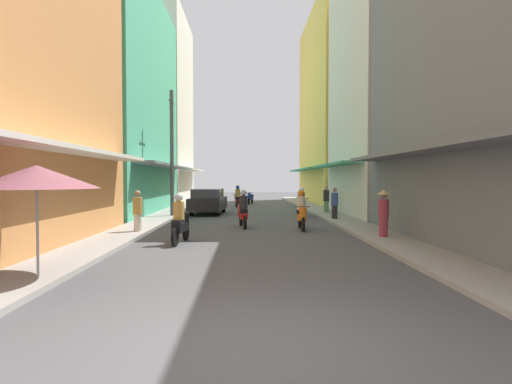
{
  "coord_description": "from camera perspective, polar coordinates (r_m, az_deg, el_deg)",
  "views": [
    {
      "loc": [
        -0.11,
        -4.97,
        2.02
      ],
      "look_at": [
        0.54,
        21.5,
        1.18
      ],
      "focal_mm": 29.07,
      "sensor_mm": 36.0,
      "label": 1
    }
  ],
  "objects": [
    {
      "name": "pedestrian_foreground",
      "position": [
        14.27,
        17.16,
        -2.6
      ],
      "size": [
        0.44,
        0.44,
        1.67
      ],
      "color": "#99333F",
      "rests_on": "ground"
    },
    {
      "name": "building_left_far",
      "position": [
        37.51,
        -14.19,
        10.87
      ],
      "size": [
        7.05,
        9.44,
        15.93
      ],
      "color": "silver",
      "rests_on": "ground"
    },
    {
      "name": "motorbike_white",
      "position": [
        22.09,
        6.35,
        -1.61
      ],
      "size": [
        0.75,
        1.74,
        1.58
      ],
      "color": "black",
      "rests_on": "ground"
    },
    {
      "name": "motorbike_orange",
      "position": [
        16.53,
        6.24,
        -2.76
      ],
      "size": [
        0.55,
        1.81,
        1.58
      ],
      "color": "black",
      "rests_on": "ground"
    },
    {
      "name": "parked_car",
      "position": [
        23.97,
        -6.61,
        -1.26
      ],
      "size": [
        1.99,
        4.19,
        1.45
      ],
      "color": "black",
      "rests_on": "ground"
    },
    {
      "name": "building_left_mid",
      "position": [
        26.24,
        -19.89,
        11.55
      ],
      "size": [
        7.05,
        12.9,
        13.02
      ],
      "color": "#4CB28C",
      "rests_on": "ground"
    },
    {
      "name": "motorbike_maroon",
      "position": [
        28.97,
        -2.58,
        -0.79
      ],
      "size": [
        0.56,
        1.8,
        1.58
      ],
      "color": "black",
      "rests_on": "ground"
    },
    {
      "name": "ground_plane",
      "position": [
        20.16,
        -1.09,
        -3.94
      ],
      "size": [
        83.97,
        83.97,
        0.0
      ],
      "primitive_type": "plane",
      "color": "#4C4C4F"
    },
    {
      "name": "pedestrian_midway",
      "position": [
        20.12,
        10.77,
        -1.68
      ],
      "size": [
        0.34,
        0.34,
        1.61
      ],
      "color": "#262628",
      "rests_on": "ground"
    },
    {
      "name": "motorbike_blue",
      "position": [
        32.72,
        -0.77,
        -0.85
      ],
      "size": [
        0.63,
        1.79,
        0.96
      ],
      "color": "black",
      "rests_on": "ground"
    },
    {
      "name": "utility_pole",
      "position": [
        21.92,
        -11.5,
        5.31
      ],
      "size": [
        0.2,
        1.2,
        6.59
      ],
      "color": "#4C4C4F",
      "rests_on": "ground"
    },
    {
      "name": "building_right_far",
      "position": [
        36.09,
        12.26,
        11.15
      ],
      "size": [
        7.05,
        13.59,
        15.81
      ],
      "color": "#EFD159",
      "rests_on": "ground"
    },
    {
      "name": "motorbike_black",
      "position": [
        13.15,
        -10.37,
        -3.96
      ],
      "size": [
        0.55,
        1.81,
        1.58
      ],
      "color": "black",
      "rests_on": "ground"
    },
    {
      "name": "motorbike_red",
      "position": [
        17.21,
        -1.83,
        -2.57
      ],
      "size": [
        0.56,
        1.8,
        1.58
      ],
      "color": "black",
      "rests_on": "ground"
    },
    {
      "name": "sidewalk_right",
      "position": [
        20.67,
        11.44,
        -3.67
      ],
      "size": [
        1.58,
        46.17,
        0.12
      ],
      "primitive_type": "cube",
      "color": "#9E9991",
      "rests_on": "ground"
    },
    {
      "name": "pedestrian_crossing",
      "position": [
        15.63,
        -15.96,
        -2.73
      ],
      "size": [
        0.34,
        0.34,
        1.6
      ],
      "color": "beige",
      "rests_on": "ground"
    },
    {
      "name": "sidewalk_left",
      "position": [
        20.62,
        -13.64,
        -3.69
      ],
      "size": [
        1.58,
        46.17,
        0.12
      ],
      "primitive_type": "cube",
      "color": "#9E9991",
      "rests_on": "ground"
    },
    {
      "name": "pedestrian_far",
      "position": [
        23.81,
        9.65,
        -1.1
      ],
      "size": [
        0.34,
        0.34,
        1.65
      ],
      "color": "#598C59",
      "rests_on": "ground"
    },
    {
      "name": "vendor_umbrella",
      "position": [
        9.04,
        -27.96,
        1.84
      ],
      "size": [
        2.35,
        2.35,
        2.28
      ],
      "color": "#99999E",
      "rests_on": "ground"
    },
    {
      "name": "building_right_mid",
      "position": [
        24.69,
        19.09,
        14.64
      ],
      "size": [
        7.05,
        8.78,
        15.1
      ],
      "color": "silver",
      "rests_on": "ground"
    }
  ]
}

